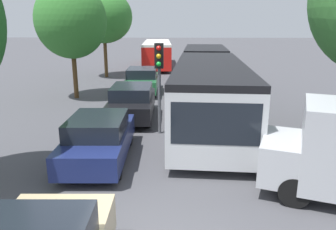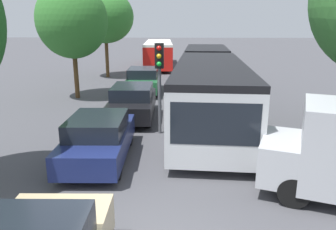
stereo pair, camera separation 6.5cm
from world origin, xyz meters
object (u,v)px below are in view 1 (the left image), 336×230
(queued_car_black, at_px, (132,102))
(tree_left_mid, at_px, (71,21))
(tree_left_far, at_px, (104,17))
(articulated_bus, at_px, (207,76))
(traffic_light, at_px, (159,68))
(city_bus_rear, at_px, (157,52))
(queued_car_green, at_px, (142,80))
(queued_car_navy, at_px, (99,138))

(queued_car_black, bearing_deg, tree_left_mid, 40.89)
(tree_left_mid, xyz_separation_m, tree_left_far, (0.03, 7.73, 0.37))
(articulated_bus, xyz_separation_m, tree_left_far, (-7.24, 9.13, 3.12))
(traffic_light, bearing_deg, city_bus_rear, -175.21)
(tree_left_mid, bearing_deg, traffic_light, -50.13)
(queued_car_black, height_order, tree_left_mid, tree_left_mid)
(queued_car_green, xyz_separation_m, traffic_light, (1.52, -7.73, 1.73))
(city_bus_rear, bearing_deg, articulated_bus, -170.49)
(city_bus_rear, xyz_separation_m, queued_car_green, (-0.03, -13.05, -0.63))
(articulated_bus, height_order, traffic_light, traffic_light)
(city_bus_rear, xyz_separation_m, queued_car_black, (0.17, -18.74, -0.64))
(articulated_bus, height_order, city_bus_rear, articulated_bus)
(city_bus_rear, bearing_deg, queued_car_navy, 176.28)
(queued_car_navy, distance_m, tree_left_mid, 10.08)
(queued_car_black, relative_size, traffic_light, 1.28)
(city_bus_rear, xyz_separation_m, tree_left_mid, (-3.62, -14.66, 2.85))
(queued_car_green, xyz_separation_m, tree_left_mid, (-3.59, -1.61, 3.48))
(queued_car_navy, xyz_separation_m, queued_car_green, (0.15, 10.40, 0.05))
(city_bus_rear, bearing_deg, tree_left_far, 149.35)
(city_bus_rear, relative_size, traffic_light, 3.34)
(queued_car_green, height_order, tree_left_far, tree_left_far)
(queued_car_green, bearing_deg, city_bus_rear, -2.07)
(city_bus_rear, xyz_separation_m, traffic_light, (1.50, -20.78, 1.10))
(tree_left_mid, bearing_deg, queued_car_black, -47.15)
(articulated_bus, relative_size, tree_left_mid, 2.79)
(tree_left_far, bearing_deg, tree_left_mid, -90.20)
(articulated_bus, bearing_deg, traffic_light, -21.40)
(articulated_bus, relative_size, traffic_light, 5.17)
(traffic_light, bearing_deg, queued_car_green, -168.18)
(city_bus_rear, xyz_separation_m, tree_left_far, (-3.59, -6.93, 3.21))
(city_bus_rear, distance_m, queued_car_black, 18.75)
(queued_car_navy, bearing_deg, articulated_bus, -29.33)
(queued_car_green, relative_size, traffic_light, 1.30)
(queued_car_black, bearing_deg, city_bus_rear, -1.44)
(tree_left_far, bearing_deg, city_bus_rear, 62.63)
(city_bus_rear, relative_size, queued_car_navy, 2.75)
(queued_car_navy, xyz_separation_m, traffic_light, (1.68, 2.67, 1.78))
(tree_left_mid, distance_m, tree_left_far, 7.73)
(queued_car_black, relative_size, tree_left_far, 0.66)
(tree_left_mid, bearing_deg, city_bus_rear, 76.14)
(queued_car_green, relative_size, tree_left_far, 0.67)
(articulated_bus, height_order, tree_left_mid, tree_left_mid)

